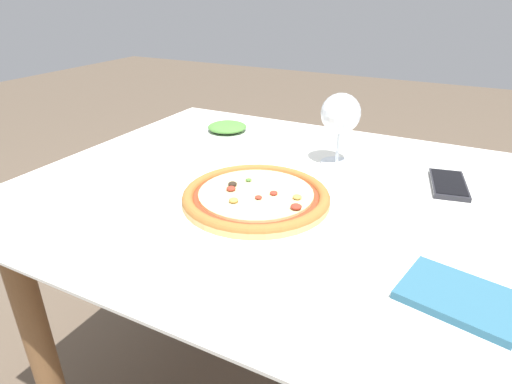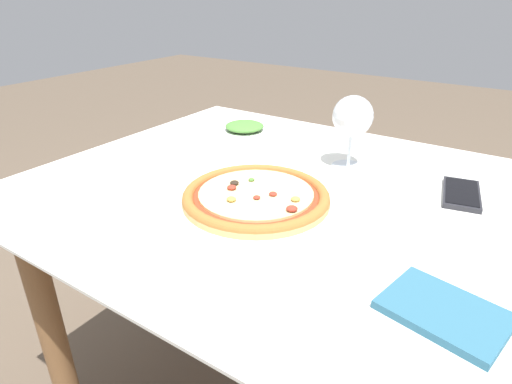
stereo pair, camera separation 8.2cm
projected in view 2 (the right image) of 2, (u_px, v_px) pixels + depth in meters
name	position (u px, v px, depth m)	size (l,w,h in m)	color
dining_table	(291.00, 228.00, 0.94)	(1.13, 0.91, 0.70)	brown
pizza_plate	(256.00, 198.00, 0.83)	(0.31, 0.31, 0.04)	white
fork	(155.00, 159.00, 1.05)	(0.04, 0.17, 0.00)	silver
wine_glass_far_left	(353.00, 118.00, 0.96)	(0.09, 0.09, 0.17)	silver
cell_phone	(461.00, 194.00, 0.87)	(0.10, 0.15, 0.01)	#232328
side_plate	(245.00, 129.00, 1.23)	(0.19, 0.19, 0.03)	white
napkin_folded	(444.00, 312.00, 0.56)	(0.17, 0.14, 0.01)	#2D607A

